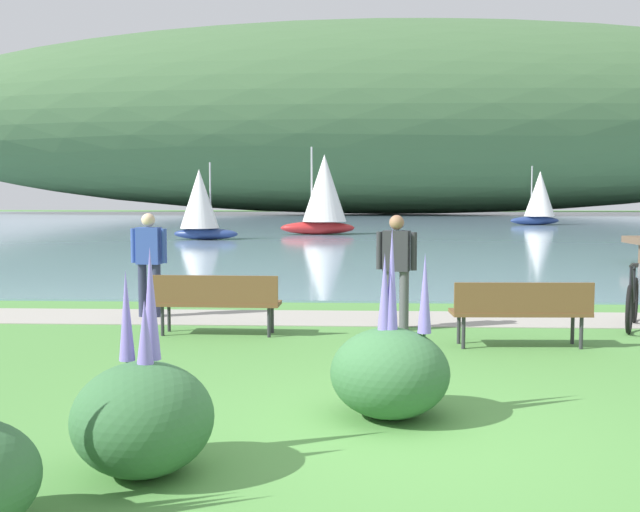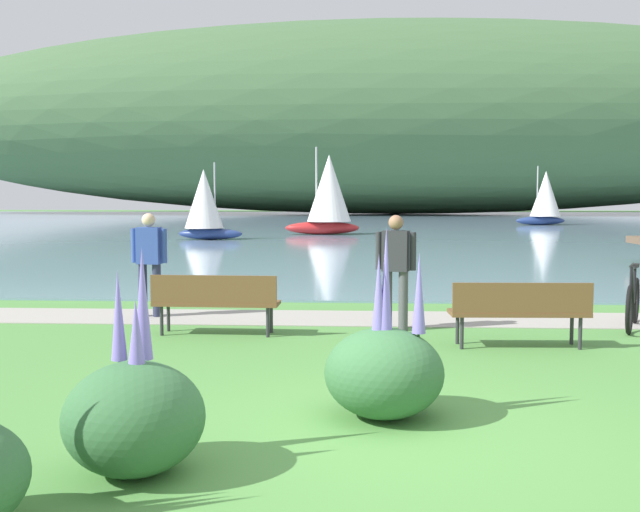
% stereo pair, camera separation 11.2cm
% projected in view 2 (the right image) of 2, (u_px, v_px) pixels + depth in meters
% --- Properties ---
extents(ground_plane, '(200.00, 200.00, 0.00)m').
position_uv_depth(ground_plane, '(390.00, 438.00, 5.99)').
color(ground_plane, '#518E42').
extents(bay_water, '(180.00, 80.00, 0.04)m').
position_uv_depth(bay_water, '(363.00, 223.00, 53.37)').
color(bay_water, '#7A99B2').
rests_on(bay_water, ground).
extents(distant_hillside, '(117.35, 28.00, 21.13)m').
position_uv_depth(distant_hillside, '(394.00, 119.00, 81.19)').
color(distant_hillside, '#42663D').
rests_on(distant_hillside, bay_water).
extents(shoreline_path, '(60.00, 1.50, 0.01)m').
position_uv_depth(shoreline_path, '(375.00, 318.00, 11.82)').
color(shoreline_path, '#A39E93').
rests_on(shoreline_path, ground).
extents(park_bench_near_camera, '(1.82, 0.54, 0.88)m').
position_uv_depth(park_bench_near_camera, '(520.00, 309.00, 9.51)').
color(park_bench_near_camera, brown).
rests_on(park_bench_near_camera, ground).
extents(park_bench_further_along, '(1.81, 0.53, 0.88)m').
position_uv_depth(park_bench_further_along, '(216.00, 299.00, 10.39)').
color(park_bench_further_along, brown).
rests_on(park_bench_further_along, ground).
extents(bicycle_leaning_near_bench, '(0.79, 1.63, 1.01)m').
position_uv_depth(bicycle_leaning_near_bench, '(633.00, 302.00, 10.91)').
color(bicycle_leaning_near_bench, black).
rests_on(bicycle_leaning_near_bench, ground).
extents(person_at_shoreline, '(0.61, 0.25, 1.71)m').
position_uv_depth(person_at_shoreline, '(149.00, 258.00, 11.92)').
color(person_at_shoreline, '#282D47').
rests_on(person_at_shoreline, ground).
extents(person_on_the_grass, '(0.59, 0.31, 1.71)m').
position_uv_depth(person_on_the_grass, '(396.00, 265.00, 10.75)').
color(person_on_the_grass, '#4C4C51').
rests_on(person_on_the_grass, ground).
extents(echium_bush_beside_closest, '(1.01, 1.01, 1.61)m').
position_uv_depth(echium_bush_beside_closest, '(134.00, 414.00, 5.19)').
color(echium_bush_beside_closest, '#386B3D').
rests_on(echium_bush_beside_closest, ground).
extents(echium_bush_mid_cluster, '(1.07, 1.07, 1.71)m').
position_uv_depth(echium_bush_mid_cluster, '(384.00, 368.00, 6.52)').
color(echium_bush_mid_cluster, '#386B3D').
rests_on(echium_bush_mid_cluster, ground).
extents(sailboat_nearest_to_shore, '(3.85, 2.36, 4.47)m').
position_uv_depth(sailboat_nearest_to_shore, '(328.00, 193.00, 37.33)').
color(sailboat_nearest_to_shore, '#B22323').
rests_on(sailboat_nearest_to_shore, bay_water).
extents(sailboat_mid_bay, '(3.54, 2.32, 4.03)m').
position_uv_depth(sailboat_mid_bay, '(545.00, 197.00, 49.74)').
color(sailboat_mid_bay, navy).
rests_on(sailboat_mid_bay, bay_water).
extents(sailboat_toward_hillside, '(3.01, 1.88, 3.48)m').
position_uv_depth(sailboat_toward_hillside, '(205.00, 203.00, 32.93)').
color(sailboat_toward_hillside, navy).
rests_on(sailboat_toward_hillside, bay_water).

